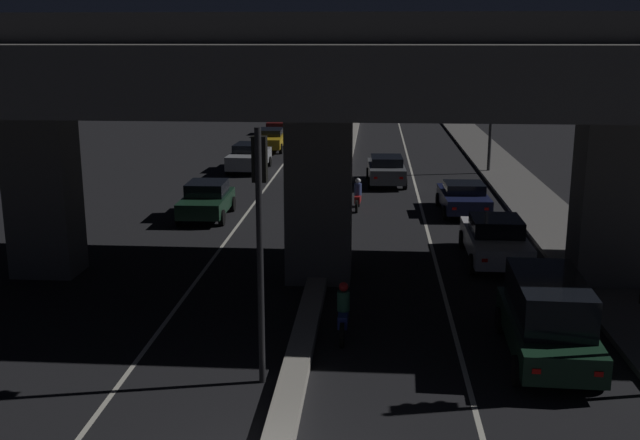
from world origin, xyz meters
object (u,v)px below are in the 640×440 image
car_silver_second_oncoming (249,157)px  car_dark_red_fourth_oncoming (282,124)px  car_dark_green_lead (548,317)px  car_dark_green_lead_oncoming (207,200)px  car_white_second (495,239)px  car_grey_fourth (386,169)px  car_dark_blue_third (463,197)px  motorcycle_red_filtering_far (358,196)px  motorcycle_blue_filtering_near (343,314)px  motorcycle_black_filtering_mid (342,248)px  car_taxi_yellow_third_oncoming (270,139)px  street_lamp (486,93)px  traffic_light_left_of_median (260,213)px

car_silver_second_oncoming → car_dark_red_fourth_oncoming: (-0.20, 16.95, 0.03)m
car_dark_green_lead → car_dark_green_lead_oncoming: car_dark_green_lead is taller
car_white_second → car_grey_fourth: size_ratio=1.07×
car_dark_blue_third → motorcycle_red_filtering_far: bearing=84.7°
car_white_second → motorcycle_red_filtering_far: (-4.79, 7.56, -0.17)m
motorcycle_blue_filtering_near → car_dark_green_lead: bearing=-100.7°
car_white_second → car_silver_second_oncoming: size_ratio=1.02×
motorcycle_black_filtering_mid → motorcycle_blue_filtering_near: bearing=-173.8°
car_taxi_yellow_third_oncoming → car_dark_red_fourth_oncoming: car_dark_red_fourth_oncoming is taller
car_silver_second_oncoming → car_dark_red_fourth_oncoming: 16.95m
street_lamp → motorcycle_black_filtering_mid: bearing=-111.0°
motorcycle_blue_filtering_near → motorcycle_red_filtering_far: size_ratio=1.12×
car_dark_green_lead_oncoming → motorcycle_blue_filtering_near: car_dark_green_lead_oncoming is taller
traffic_light_left_of_median → motorcycle_red_filtering_far: bearing=84.4°
motorcycle_blue_filtering_near → motorcycle_black_filtering_mid: (-0.29, 5.96, 0.01)m
motorcycle_black_filtering_mid → motorcycle_red_filtering_far: size_ratio=1.09×
car_dark_green_lead → car_dark_green_lead_oncoming: size_ratio=1.16×
car_grey_fourth → car_dark_red_fourth_oncoming: 22.11m
car_dark_blue_third → motorcycle_blue_filtering_near: motorcycle_blue_filtering_near is taller
traffic_light_left_of_median → motorcycle_black_filtering_mid: traffic_light_left_of_median is taller
motorcycle_red_filtering_far → car_silver_second_oncoming: bearing=36.5°
car_dark_green_lead → car_grey_fourth: size_ratio=1.06×
car_dark_blue_third → car_dark_red_fourth_oncoming: (-11.19, 27.00, 0.13)m
car_dark_green_lead → car_taxi_yellow_third_oncoming: size_ratio=0.95×
motorcycle_black_filtering_mid → car_grey_fourth: bearing=-3.0°
traffic_light_left_of_median → street_lamp: (8.40, 26.92, 0.65)m
car_dark_red_fourth_oncoming → motorcycle_blue_filtering_near: (6.62, -41.22, -0.21)m
motorcycle_blue_filtering_near → car_silver_second_oncoming: bearing=15.3°
traffic_light_left_of_median → car_silver_second_oncoming: size_ratio=1.22×
car_grey_fourth → car_taxi_yellow_third_oncoming: 13.99m
car_grey_fourth → car_silver_second_oncoming: (-7.75, 3.68, 0.01)m
car_taxi_yellow_third_oncoming → motorcycle_blue_filtering_near: 32.92m
car_silver_second_oncoming → car_dark_green_lead_oncoming: bearing=2.6°
car_dark_red_fourth_oncoming → street_lamp: bearing=40.8°
car_dark_green_lead_oncoming → car_dark_red_fourth_oncoming: car_dark_red_fourth_oncoming is taller
street_lamp → car_dark_blue_third: street_lamp is taller
traffic_light_left_of_median → motorcycle_blue_filtering_near: (1.65, 2.61, -3.18)m
car_grey_fourth → car_white_second: bearing=-168.0°
street_lamp → motorcycle_red_filtering_far: bearing=-124.5°
car_dark_green_lead → motorcycle_blue_filtering_near: car_dark_green_lead is taller
car_dark_blue_third → motorcycle_black_filtering_mid: bearing=147.8°
street_lamp → motorcycle_black_filtering_mid: 20.02m
street_lamp → car_dark_green_lead: street_lamp is taller
car_dark_green_lead → car_silver_second_oncoming: (-11.22, 25.22, -0.24)m
car_grey_fourth → motorcycle_red_filtering_far: size_ratio=2.49×
car_silver_second_oncoming → car_dark_red_fourth_oncoming: size_ratio=0.97×
car_taxi_yellow_third_oncoming → motorcycle_blue_filtering_near: size_ratio=2.46×
car_dark_green_lead_oncoming → motorcycle_blue_filtering_near: bearing=25.3°
car_dark_blue_third → car_grey_fourth: size_ratio=0.95×
car_dark_blue_third → car_silver_second_oncoming: (-10.99, 10.05, 0.10)m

